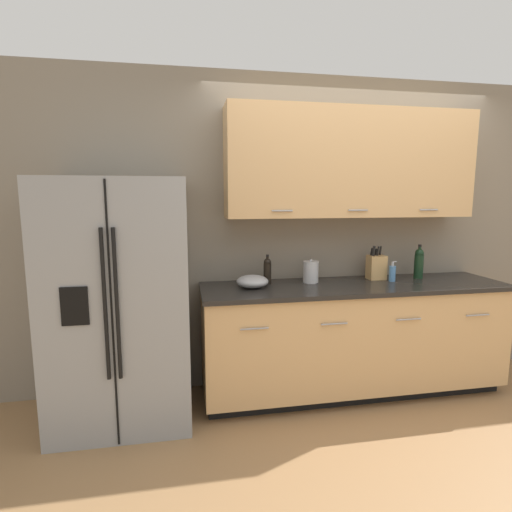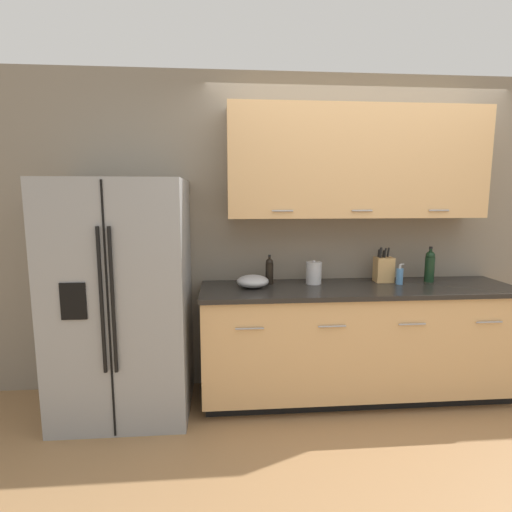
{
  "view_description": "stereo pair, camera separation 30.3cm",
  "coord_description": "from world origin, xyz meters",
  "px_view_note": "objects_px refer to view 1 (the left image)",
  "views": [
    {
      "loc": [
        -1.42,
        -2.14,
        1.62
      ],
      "look_at": [
        -0.88,
        0.81,
        1.17
      ],
      "focal_mm": 28.0,
      "sensor_mm": 36.0,
      "label": 1
    },
    {
      "loc": [
        -1.12,
        -2.18,
        1.62
      ],
      "look_at": [
        -0.88,
        0.81,
        1.17
      ],
      "focal_mm": 28.0,
      "sensor_mm": 36.0,
      "label": 2
    }
  ],
  "objects_px": {
    "knife_block": "(376,267)",
    "oil_bottle": "(267,270)",
    "steel_canister": "(311,272)",
    "mixing_bowl": "(252,281)",
    "wine_bottle": "(419,263)",
    "refrigerator": "(121,302)",
    "soap_dispenser": "(392,273)"
  },
  "relations": [
    {
      "from": "knife_block",
      "to": "oil_bottle",
      "type": "distance_m",
      "value": 0.95
    },
    {
      "from": "wine_bottle",
      "to": "steel_canister",
      "type": "bearing_deg",
      "value": 179.99
    },
    {
      "from": "oil_bottle",
      "to": "mixing_bowl",
      "type": "bearing_deg",
      "value": -140.25
    },
    {
      "from": "refrigerator",
      "to": "oil_bottle",
      "type": "xyz_separation_m",
      "value": [
        1.11,
        0.21,
        0.16
      ]
    },
    {
      "from": "mixing_bowl",
      "to": "refrigerator",
      "type": "bearing_deg",
      "value": -174.86
    },
    {
      "from": "soap_dispenser",
      "to": "mixing_bowl",
      "type": "distance_m",
      "value": 1.18
    },
    {
      "from": "refrigerator",
      "to": "mixing_bowl",
      "type": "bearing_deg",
      "value": 5.14
    },
    {
      "from": "wine_bottle",
      "to": "oil_bottle",
      "type": "relative_size",
      "value": 1.24
    },
    {
      "from": "steel_canister",
      "to": "knife_block",
      "type": "bearing_deg",
      "value": 2.46
    },
    {
      "from": "refrigerator",
      "to": "mixing_bowl",
      "type": "relative_size",
      "value": 7.0
    },
    {
      "from": "refrigerator",
      "to": "wine_bottle",
      "type": "bearing_deg",
      "value": 4.3
    },
    {
      "from": "knife_block",
      "to": "wine_bottle",
      "type": "bearing_deg",
      "value": -3.84
    },
    {
      "from": "oil_bottle",
      "to": "wine_bottle",
      "type": "bearing_deg",
      "value": -0.98
    },
    {
      "from": "refrigerator",
      "to": "knife_block",
      "type": "bearing_deg",
      "value": 5.8
    },
    {
      "from": "refrigerator",
      "to": "oil_bottle",
      "type": "relative_size",
      "value": 7.37
    },
    {
      "from": "steel_canister",
      "to": "mixing_bowl",
      "type": "relative_size",
      "value": 0.78
    },
    {
      "from": "knife_block",
      "to": "steel_canister",
      "type": "relative_size",
      "value": 1.5
    },
    {
      "from": "wine_bottle",
      "to": "oil_bottle",
      "type": "height_order",
      "value": "wine_bottle"
    },
    {
      "from": "mixing_bowl",
      "to": "soap_dispenser",
      "type": "bearing_deg",
      "value": 0.86
    },
    {
      "from": "oil_bottle",
      "to": "refrigerator",
      "type": "bearing_deg",
      "value": -169.48
    },
    {
      "from": "steel_canister",
      "to": "mixing_bowl",
      "type": "xyz_separation_m",
      "value": [
        -0.5,
        -0.1,
        -0.04
      ]
    },
    {
      "from": "refrigerator",
      "to": "wine_bottle",
      "type": "height_order",
      "value": "refrigerator"
    },
    {
      "from": "knife_block",
      "to": "wine_bottle",
      "type": "relative_size",
      "value": 0.99
    },
    {
      "from": "soap_dispenser",
      "to": "mixing_bowl",
      "type": "relative_size",
      "value": 0.68
    },
    {
      "from": "refrigerator",
      "to": "knife_block",
      "type": "height_order",
      "value": "refrigerator"
    },
    {
      "from": "knife_block",
      "to": "steel_canister",
      "type": "height_order",
      "value": "knife_block"
    },
    {
      "from": "soap_dispenser",
      "to": "mixing_bowl",
      "type": "xyz_separation_m",
      "value": [
        -1.18,
        -0.02,
        -0.02
      ]
    },
    {
      "from": "knife_block",
      "to": "oil_bottle",
      "type": "xyz_separation_m",
      "value": [
        -0.95,
        -0.0,
        0.0
      ]
    },
    {
      "from": "mixing_bowl",
      "to": "knife_block",
      "type": "bearing_deg",
      "value": 6.38
    },
    {
      "from": "wine_bottle",
      "to": "soap_dispenser",
      "type": "distance_m",
      "value": 0.31
    },
    {
      "from": "knife_block",
      "to": "wine_bottle",
      "type": "height_order",
      "value": "wine_bottle"
    },
    {
      "from": "mixing_bowl",
      "to": "wine_bottle",
      "type": "bearing_deg",
      "value": 3.75
    }
  ]
}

